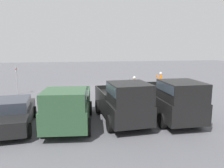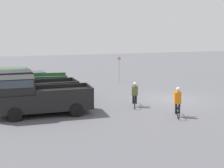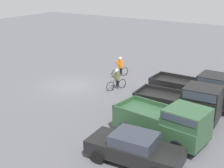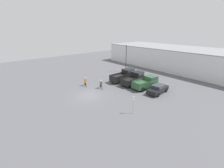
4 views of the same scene
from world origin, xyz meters
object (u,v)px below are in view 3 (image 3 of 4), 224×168
(pickup_truck_0, at_px, (199,89))
(pickup_truck_2, at_px, (167,122))
(pickup_truck_1, at_px, (185,102))
(cyclist_0, at_px, (117,79))
(cyclist_1, at_px, (120,67))
(sedan_0, at_px, (134,148))

(pickup_truck_0, height_order, pickup_truck_2, pickup_truck_0)
(pickup_truck_1, relative_size, cyclist_0, 2.93)
(pickup_truck_1, xyz_separation_m, pickup_truck_2, (2.87, 0.14, -0.08))
(cyclist_0, relative_size, cyclist_1, 0.99)
(pickup_truck_1, height_order, cyclist_1, pickup_truck_1)
(pickup_truck_2, height_order, cyclist_1, pickup_truck_2)
(pickup_truck_1, relative_size, pickup_truck_2, 1.00)
(cyclist_0, xyz_separation_m, cyclist_1, (-2.98, -1.54, 0.06))
(pickup_truck_2, bearing_deg, cyclist_1, -135.68)
(pickup_truck_0, height_order, sedan_0, pickup_truck_0)
(pickup_truck_0, height_order, pickup_truck_1, pickup_truck_0)
(pickup_truck_0, xyz_separation_m, pickup_truck_2, (5.64, 0.23, -0.08))
(pickup_truck_2, relative_size, cyclist_0, 2.93)
(pickup_truck_0, xyz_separation_m, cyclist_0, (0.30, -6.35, -0.37))
(pickup_truck_0, xyz_separation_m, pickup_truck_1, (2.77, 0.10, 0.00))
(pickup_truck_0, relative_size, cyclist_1, 3.12)
(sedan_0, bearing_deg, cyclist_1, -145.21)
(pickup_truck_0, bearing_deg, sedan_0, -1.33)
(pickup_truck_1, bearing_deg, pickup_truck_2, 2.70)
(pickup_truck_0, xyz_separation_m, cyclist_1, (-2.67, -7.89, -0.31))
(pickup_truck_0, relative_size, sedan_0, 1.20)
(pickup_truck_0, xyz_separation_m, sedan_0, (8.40, -0.20, -0.45))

